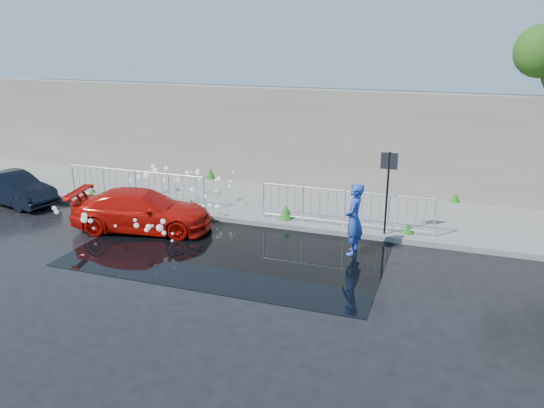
{
  "coord_description": "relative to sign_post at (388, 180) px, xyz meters",
  "views": [
    {
      "loc": [
        5.82,
        -11.04,
        5.51
      ],
      "look_at": [
        1.19,
        2.16,
        1.0
      ],
      "focal_mm": 35.0,
      "sensor_mm": 36.0,
      "label": 1
    }
  ],
  "objects": [
    {
      "name": "ground",
      "position": [
        -4.2,
        -3.1,
        -1.72
      ],
      "size": [
        90.0,
        90.0,
        0.0
      ],
      "primitive_type": "plane",
      "color": "black",
      "rests_on": "ground"
    },
    {
      "name": "pavement",
      "position": [
        -4.2,
        1.9,
        -1.65
      ],
      "size": [
        30.0,
        4.0,
        0.15
      ],
      "primitive_type": "cube",
      "color": "slate",
      "rests_on": "ground"
    },
    {
      "name": "curb",
      "position": [
        -4.2,
        -0.1,
        -1.64
      ],
      "size": [
        30.0,
        0.25,
        0.16
      ],
      "primitive_type": "cube",
      "color": "slate",
      "rests_on": "ground"
    },
    {
      "name": "retaining_wall",
      "position": [
        -4.2,
        4.1,
        0.18
      ],
      "size": [
        30.0,
        0.6,
        3.5
      ],
      "primitive_type": "cube",
      "color": "slate",
      "rests_on": "pavement"
    },
    {
      "name": "puddle",
      "position": [
        -3.7,
        -2.1,
        -1.72
      ],
      "size": [
        8.0,
        5.0,
        0.01
      ],
      "primitive_type": "cube",
      "color": "black",
      "rests_on": "ground"
    },
    {
      "name": "sign_post",
      "position": [
        0.0,
        0.0,
        0.0
      ],
      "size": [
        0.45,
        0.06,
        2.5
      ],
      "color": "black",
      "rests_on": "ground"
    },
    {
      "name": "railing_left",
      "position": [
        -8.2,
        0.25,
        -0.99
      ],
      "size": [
        5.05,
        0.05,
        1.1
      ],
      "color": "silver",
      "rests_on": "pavement"
    },
    {
      "name": "railing_right",
      "position": [
        -1.2,
        0.25,
        -0.99
      ],
      "size": [
        5.05,
        0.05,
        1.1
      ],
      "color": "silver",
      "rests_on": "pavement"
    },
    {
      "name": "weeds",
      "position": [
        -4.48,
        1.48,
        -1.39
      ],
      "size": [
        12.17,
        3.93,
        0.46
      ],
      "color": "#1F4E14",
      "rests_on": "pavement"
    },
    {
      "name": "water_spray",
      "position": [
        -6.98,
        -0.44,
        -0.97
      ],
      "size": [
        3.73,
        5.64,
        1.11
      ],
      "color": "white",
      "rests_on": "ground"
    },
    {
      "name": "red_car",
      "position": [
        -6.81,
        -1.58,
        -1.13
      ],
      "size": [
        4.33,
        2.45,
        1.18
      ],
      "primitive_type": "imported",
      "rotation": [
        0.0,
        0.0,
        1.78
      ],
      "color": "#B80D07",
      "rests_on": "ground"
    },
    {
      "name": "dark_car",
      "position": [
        -12.26,
        -0.89,
        -1.18
      ],
      "size": [
        3.43,
        1.72,
        1.08
      ],
      "primitive_type": "imported",
      "rotation": [
        0.0,
        0.0,
        1.39
      ],
      "color": "black",
      "rests_on": "ground"
    },
    {
      "name": "person",
      "position": [
        -0.64,
        -1.3,
        -0.77
      ],
      "size": [
        0.46,
        0.7,
        1.9
      ],
      "primitive_type": "imported",
      "rotation": [
        0.0,
        0.0,
        -1.56
      ],
      "color": "#2143A7",
      "rests_on": "ground"
    }
  ]
}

